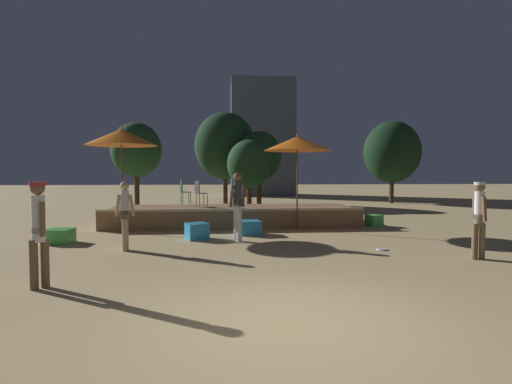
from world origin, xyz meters
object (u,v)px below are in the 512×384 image
(cube_seat_1, at_px, (60,236))
(person_3, at_px, (39,228))
(frisbee_disc, at_px, (382,249))
(person_0, at_px, (125,214))
(cube_seat_0, at_px, (197,231))
(background_tree_0, at_px, (225,146))
(cube_seat_2, at_px, (250,228))
(bistro_chair_1, at_px, (199,191))
(background_tree_4, at_px, (136,150))
(background_tree_3, at_px, (249,164))
(patio_umbrella_0, at_px, (121,137))
(cube_seat_3, at_px, (374,221))
(patio_umbrella_1, at_px, (297,144))
(person_2, at_px, (479,216))
(background_tree_1, at_px, (259,156))
(bistro_chair_0, at_px, (183,190))
(person_1, at_px, (238,203))
(background_tree_2, at_px, (392,152))

(cube_seat_1, bearing_deg, person_3, -72.32)
(frisbee_disc, bearing_deg, person_0, 175.63)
(cube_seat_0, bearing_deg, background_tree_0, 86.01)
(cube_seat_2, distance_m, bistro_chair_1, 2.97)
(person_0, xyz_separation_m, background_tree_0, (2.54, 14.77, 2.63))
(cube_seat_1, distance_m, background_tree_4, 12.56)
(cube_seat_1, bearing_deg, background_tree_3, 62.29)
(patio_umbrella_0, xyz_separation_m, cube_seat_3, (8.47, 0.54, -2.79))
(patio_umbrella_1, distance_m, frisbee_disc, 4.80)
(person_2, relative_size, bistro_chair_1, 1.87)
(background_tree_0, distance_m, background_tree_3, 3.06)
(patio_umbrella_0, height_order, person_0, patio_umbrella_0)
(person_2, relative_size, frisbee_disc, 6.80)
(cube_seat_0, relative_size, background_tree_3, 0.20)
(bistro_chair_1, bearing_deg, background_tree_1, -45.86)
(bistro_chair_0, height_order, bistro_chair_1, same)
(cube_seat_2, height_order, background_tree_4, background_tree_4)
(person_2, distance_m, background_tree_0, 17.44)
(bistro_chair_1, xyz_separation_m, background_tree_1, (2.93, 8.55, 1.59))
(person_1, xyz_separation_m, person_2, (5.10, -2.71, -0.11))
(patio_umbrella_1, relative_size, person_2, 1.87)
(cube_seat_0, relative_size, person_1, 0.39)
(cube_seat_2, distance_m, background_tree_3, 10.26)
(person_1, distance_m, background_tree_2, 16.80)
(cube_seat_0, height_order, person_1, person_1)
(patio_umbrella_1, bearing_deg, cube_seat_3, 11.34)
(patio_umbrella_1, bearing_deg, background_tree_1, 91.93)
(background_tree_1, distance_m, background_tree_3, 1.12)
(patio_umbrella_1, height_order, background_tree_4, background_tree_4)
(patio_umbrella_1, xyz_separation_m, person_2, (3.06, -4.82, -1.89))
(cube_seat_2, bearing_deg, patio_umbrella_1, 29.93)
(cube_seat_0, relative_size, person_3, 0.42)
(patio_umbrella_0, distance_m, person_3, 6.65)
(bistro_chair_0, distance_m, background_tree_4, 8.83)
(cube_seat_1, distance_m, background_tree_2, 20.04)
(cube_seat_2, height_order, bistro_chair_0, bistro_chair_0)
(cube_seat_0, xyz_separation_m, cube_seat_2, (1.54, 0.71, -0.02))
(background_tree_4, bearing_deg, cube_seat_2, -63.13)
(person_1, bearing_deg, background_tree_2, -65.78)
(background_tree_0, bearing_deg, person_3, -99.98)
(patio_umbrella_0, relative_size, bistro_chair_0, 3.70)
(patio_umbrella_1, xyz_separation_m, person_3, (-5.40, -6.31, -1.85))
(bistro_chair_0, height_order, background_tree_2, background_tree_2)
(background_tree_1, relative_size, background_tree_4, 0.90)
(person_1, relative_size, background_tree_3, 0.51)
(person_0, bearing_deg, person_3, -16.72)
(background_tree_1, bearing_deg, cube_seat_3, -71.09)
(bistro_chair_0, relative_size, background_tree_3, 0.24)
(frisbee_disc, bearing_deg, background_tree_0, 103.43)
(cube_seat_2, xyz_separation_m, background_tree_0, (-0.61, 12.54, 3.31))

